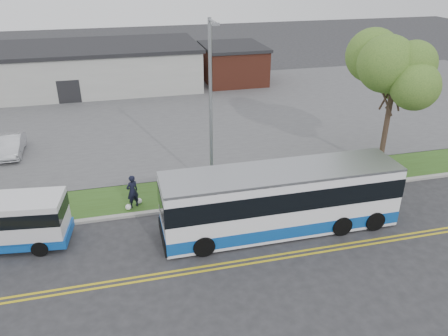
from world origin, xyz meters
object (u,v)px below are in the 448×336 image
object	(u,v)px
streetlight_near	(211,104)
parked_car_a	(12,145)
tree_east	(395,73)
shuttle_bus	(7,222)
pedestrian	(132,191)
transit_bus	(281,200)

from	to	relation	value
streetlight_near	parked_car_a	world-z (taller)	streetlight_near
tree_east	parked_car_a	distance (m)	24.99
shuttle_bus	pedestrian	xyz separation A→B (m)	(5.75, 2.02, -0.28)
streetlight_near	shuttle_bus	world-z (taller)	streetlight_near
tree_east	transit_bus	distance (m)	10.85
tree_east	shuttle_bus	bearing A→B (deg)	-171.66
shuttle_bus	pedestrian	world-z (taller)	shuttle_bus
shuttle_bus	transit_bus	size ratio (longest dim) A/B	0.57
streetlight_near	tree_east	bearing A→B (deg)	1.42
tree_east	parked_car_a	bearing A→B (deg)	161.01
tree_east	transit_bus	size ratio (longest dim) A/B	0.72
parked_car_a	shuttle_bus	bearing A→B (deg)	-81.84
shuttle_bus	pedestrian	distance (m)	6.10
streetlight_near	parked_car_a	distance (m)	15.26
streetlight_near	parked_car_a	xyz separation A→B (m)	(-12.05, 8.21, -4.50)
tree_east	streetlight_near	distance (m)	11.05
transit_bus	streetlight_near	bearing A→B (deg)	118.03
shuttle_bus	transit_bus	distance (m)	12.78
transit_bus	pedestrian	size ratio (longest dim) A/B	6.24
parked_car_a	transit_bus	bearing A→B (deg)	-42.42
parked_car_a	pedestrian	bearing A→B (deg)	-51.18
streetlight_near	pedestrian	size ratio (longest dim) A/B	5.09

